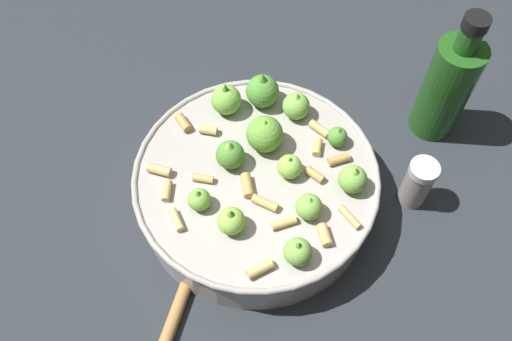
% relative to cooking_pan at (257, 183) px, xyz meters
% --- Properties ---
extents(ground_plane, '(2.40, 2.40, 0.00)m').
position_rel_cooking_pan_xyz_m(ground_plane, '(0.00, 0.00, -0.04)').
color(ground_plane, '#23282D').
extents(cooking_pan, '(0.31, 0.31, 0.12)m').
position_rel_cooking_pan_xyz_m(cooking_pan, '(0.00, 0.00, 0.00)').
color(cooking_pan, '#9E9993').
rests_on(cooking_pan, ground).
extents(pepper_shaker, '(0.04, 0.04, 0.08)m').
position_rel_cooking_pan_xyz_m(pepper_shaker, '(-0.18, -0.10, -0.00)').
color(pepper_shaker, gray).
rests_on(pepper_shaker, ground).
extents(olive_oil_bottle, '(0.07, 0.07, 0.21)m').
position_rel_cooking_pan_xyz_m(olive_oil_bottle, '(-0.16, -0.24, 0.04)').
color(olive_oil_bottle, '#1E4C19').
rests_on(olive_oil_bottle, ground).
extents(wooden_spoon, '(0.08, 0.22, 0.02)m').
position_rel_cooking_pan_xyz_m(wooden_spoon, '(0.01, 0.18, -0.03)').
color(wooden_spoon, '#9E703D').
rests_on(wooden_spoon, ground).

